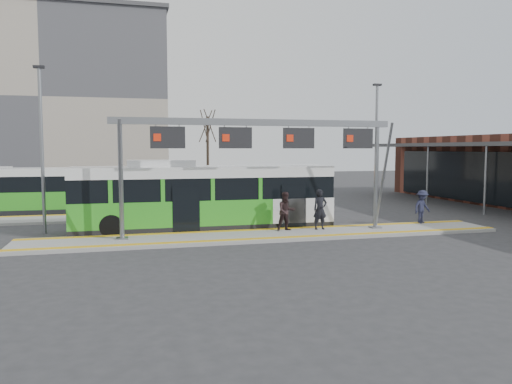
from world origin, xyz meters
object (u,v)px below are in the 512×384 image
gantry (261,142)px  passenger_a (320,209)px  passenger_c (422,207)px  passenger_b (286,211)px  hero_bus (204,198)px

gantry → passenger_a: bearing=5.0°
gantry → passenger_c: (8.91, 0.78, -3.29)m
passenger_b → passenger_c: (7.56, 0.44, -0.06)m
gantry → passenger_c: size_ratio=7.56×
hero_bus → passenger_b: bearing=-30.6°
gantry → passenger_c: bearing=5.0°
gantry → passenger_a: size_ratio=6.72×
gantry → passenger_a: 4.41m
passenger_b → passenger_c: 7.57m
passenger_a → passenger_c: 5.89m
hero_bus → passenger_c: 11.29m
passenger_a → passenger_b: bearing=174.5°
hero_bus → gantry: bearing=-47.6°
hero_bus → passenger_b: 4.22m
passenger_b → passenger_c: bearing=0.1°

